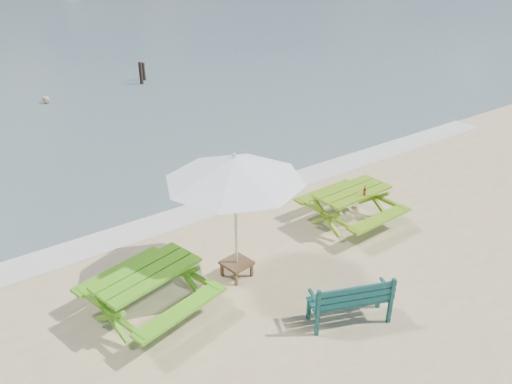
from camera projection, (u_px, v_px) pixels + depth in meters
foam_strip at (198, 211)px, 11.99m from camera, size 22.00×0.90×0.01m
picnic_table_left at (149, 293)px, 8.53m from camera, size 2.19×2.34×0.85m
picnic_table_right at (351, 208)px, 11.30m from camera, size 1.83×2.02×0.84m
park_bench at (349, 308)px, 8.41m from camera, size 1.46×0.94×0.86m
side_table at (237, 269)px, 9.58m from camera, size 0.57×0.57×0.33m
patio_umbrella at (235, 169)px, 8.64m from camera, size 2.87×2.87×2.50m
beer_bottle at (364, 192)px, 10.86m from camera, size 0.06×0.06×0.23m
swimmer at (48, 115)px, 20.28m from camera, size 0.62×0.45×1.56m
mooring_pilings at (142, 75)px, 22.89m from camera, size 0.56×0.76×1.20m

